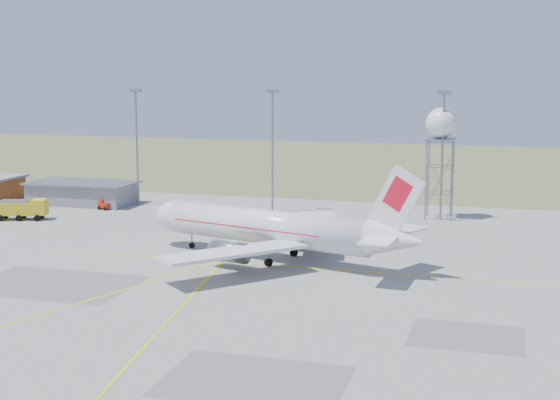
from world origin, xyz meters
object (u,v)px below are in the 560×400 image
(radar_tower, at_px, (440,157))
(fire_truck, at_px, (23,210))
(baggage_tug, at_px, (105,206))
(airliner_main, at_px, (271,228))

(radar_tower, xyz_separation_m, fire_truck, (-63.77, -19.86, -8.42))
(fire_truck, bearing_deg, baggage_tug, 39.28)
(airliner_main, bearing_deg, radar_tower, -101.58)
(baggage_tug, bearing_deg, radar_tower, 23.98)
(airliner_main, height_order, baggage_tug, airliner_main)
(fire_truck, xyz_separation_m, baggage_tug, (7.95, 12.15, -0.93))
(airliner_main, xyz_separation_m, fire_truck, (-46.09, 14.84, -2.45))
(airliner_main, relative_size, fire_truck, 4.43)
(radar_tower, bearing_deg, fire_truck, -162.70)
(radar_tower, height_order, fire_truck, radar_tower)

